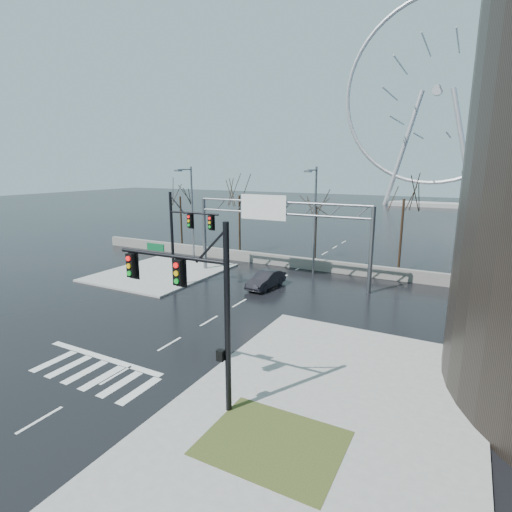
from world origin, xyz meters
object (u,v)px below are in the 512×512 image
Objects in this scene: signal_mast_far at (182,232)px; ferris_wheel at (437,99)px; signal_mast_near at (198,296)px; car at (266,280)px; sign_gantry at (275,223)px.

ferris_wheel is at bearing 82.80° from signal_mast_far.
signal_mast_near is 1.86× the size of car.
signal_mast_far is at bearing -132.47° from sign_gantry.
signal_mast_near reaches higher than sign_gantry.
ferris_wheel reaches higher than car.
sign_gantry reaches higher than car.
signal_mast_far is 0.16× the size of ferris_wheel.
car is (-5.00, -82.59, -25.43)m from ferris_wheel.
ferris_wheel is at bearing 86.16° from sign_gantry.
signal_mast_near and signal_mast_far have the same top height.
ferris_wheel is (10.87, 86.04, 21.30)m from signal_mast_far.
sign_gantry is 3.81× the size of car.
signal_mast_near is 17.03m from signal_mast_far.
signal_mast_near is 17.73m from car.
sign_gantry is at bearing -93.84° from ferris_wheel.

